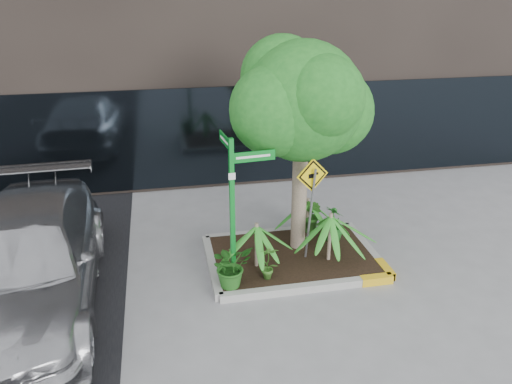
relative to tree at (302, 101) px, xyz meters
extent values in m
plane|color=gray|center=(-0.39, -0.62, -3.12)|extent=(80.00, 80.00, 0.00)
cube|color=#9E9E99|center=(-0.19, 0.78, -3.04)|extent=(3.20, 0.15, 0.15)
cube|color=#9E9E99|center=(-0.19, -1.42, -3.04)|extent=(3.20, 0.15, 0.15)
cube|color=#9E9E99|center=(-1.79, -0.32, -3.04)|extent=(0.15, 2.20, 0.15)
cube|color=#9E9E99|center=(1.41, -0.32, -3.04)|extent=(0.15, 2.20, 0.15)
cube|color=gold|center=(1.11, -1.42, -3.04)|extent=(0.60, 0.17, 0.15)
cube|color=black|center=(-0.19, -0.32, -3.00)|extent=(3.05, 2.05, 0.06)
cylinder|color=gray|center=(0.00, -0.02, -1.74)|extent=(0.29, 0.29, 2.75)
cylinder|color=gray|center=(0.09, -0.02, -0.73)|extent=(0.52, 0.15, 0.89)
sphere|color=#1B611D|center=(0.00, -0.02, 0.00)|extent=(2.20, 2.20, 2.20)
sphere|color=#1B611D|center=(0.64, 0.26, -0.27)|extent=(1.65, 1.65, 1.65)
sphere|color=#1B611D|center=(-0.55, -0.20, -0.09)|extent=(1.65, 1.65, 1.65)
sphere|color=#1B611D|center=(0.19, -0.57, 0.19)|extent=(1.47, 1.47, 1.47)
sphere|color=#1B611D|center=(-0.27, 0.44, 0.37)|extent=(1.56, 1.56, 1.56)
cylinder|color=gray|center=(0.44, -0.66, -2.48)|extent=(0.07, 0.07, 0.98)
cylinder|color=gray|center=(-0.97, -0.61, -2.52)|extent=(0.07, 0.07, 0.89)
cylinder|color=gray|center=(0.38, 0.58, -2.58)|extent=(0.07, 0.07, 0.77)
imported|color=#AAAAAE|center=(-4.94, -0.88, -2.28)|extent=(2.55, 5.84, 1.67)
imported|color=#1E5719|center=(-1.54, -1.17, -2.57)|extent=(0.93, 0.93, 0.80)
imported|color=#1C601D|center=(0.79, 0.09, -2.59)|extent=(0.57, 0.57, 0.76)
imported|color=#33661F|center=(-0.86, -1.08, -2.63)|extent=(0.38, 0.38, 0.68)
imported|color=#275F1B|center=(0.45, 0.50, -2.57)|extent=(0.58, 0.58, 0.79)
cube|color=#0B7F22|center=(-1.46, -0.92, -1.73)|extent=(0.09, 0.09, 2.78)
cube|color=#0B7F22|center=(-1.09, -0.89, -0.69)|extent=(0.77, 0.10, 0.18)
cube|color=#0B7F22|center=(-1.50, -0.55, -0.49)|extent=(0.10, 0.77, 0.18)
cube|color=white|center=(-1.09, -0.90, -0.69)|extent=(0.59, 0.06, 0.04)
cube|color=white|center=(-1.52, -0.55, -0.49)|extent=(0.06, 0.59, 0.04)
cube|color=white|center=(-1.46, -0.97, -0.98)|extent=(0.12, 0.02, 0.12)
cylinder|color=slate|center=(0.05, -0.60, -2.01)|extent=(0.10, 0.27, 1.90)
cube|color=yellow|center=(0.05, -0.62, -1.21)|extent=(0.63, 0.15, 0.64)
cube|color=black|center=(0.05, -0.63, -1.21)|extent=(0.56, 0.12, 0.57)
cube|color=yellow|center=(0.05, -0.63, -1.21)|extent=(0.47, 0.11, 0.48)
cube|color=black|center=(0.04, -0.64, -1.22)|extent=(0.15, 0.03, 0.09)
camera|label=1|loc=(-2.61, -8.63, 1.98)|focal=35.00mm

